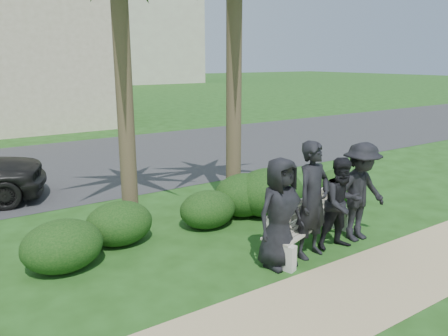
{
  "coord_description": "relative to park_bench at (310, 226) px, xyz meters",
  "views": [
    {
      "loc": [
        -4.16,
        -5.34,
        3.15
      ],
      "look_at": [
        0.06,
        1.0,
        1.24
      ],
      "focal_mm": 35.0,
      "sensor_mm": 36.0,
      "label": 1
    }
  ],
  "objects": [
    {
      "name": "hedge_b",
      "position": [
        -2.7,
        1.92,
        0.03
      ],
      "size": [
        1.18,
        0.97,
        0.77
      ],
      "primitive_type": "ellipsoid",
      "color": "black",
      "rests_on": "ground"
    },
    {
      "name": "hedge_a",
      "position": [
        -3.78,
        1.45,
        0.05
      ],
      "size": [
        1.23,
        1.02,
        0.8
      ],
      "primitive_type": "ellipsoid",
      "color": "black",
      "rests_on": "ground"
    },
    {
      "name": "hedge_e",
      "position": [
        0.42,
        1.62,
        0.15
      ],
      "size": [
        1.53,
        1.27,
        1.0
      ],
      "primitive_type": "ellipsoid",
      "color": "black",
      "rests_on": "ground"
    },
    {
      "name": "hedge_c",
      "position": [
        -1.01,
        1.73,
        0.01
      ],
      "size": [
        1.11,
        0.92,
        0.73
      ],
      "primitive_type": "ellipsoid",
      "color": "black",
      "rests_on": "ground"
    },
    {
      "name": "park_bench",
      "position": [
        0.0,
        0.0,
        0.0
      ],
      "size": [
        2.38,
        1.18,
        0.78
      ],
      "rotation": [
        0.0,
        0.0,
        0.32
      ],
      "color": "#B0A593",
      "rests_on": "ground"
    },
    {
      "name": "man_a",
      "position": [
        -0.95,
        -0.29,
        0.51
      ],
      "size": [
        0.87,
        0.59,
        1.73
      ],
      "primitive_type": "imported",
      "rotation": [
        0.0,
        0.0,
        0.05
      ],
      "color": "black",
      "rests_on": "ground"
    },
    {
      "name": "asphalt_street",
      "position": [
        -0.98,
        8.3,
        -0.35
      ],
      "size": [
        160.0,
        8.0,
        0.01
      ],
      "primitive_type": "cube",
      "color": "#2D2D30",
      "rests_on": "ground"
    },
    {
      "name": "hedge_d",
      "position": [
        -0.0,
        1.88,
        0.09
      ],
      "size": [
        1.36,
        1.12,
        0.89
      ],
      "primitive_type": "ellipsoid",
      "color": "black",
      "rests_on": "ground"
    },
    {
      "name": "man_d",
      "position": [
        0.9,
        -0.29,
        0.53
      ],
      "size": [
        1.16,
        0.69,
        1.77
      ],
      "primitive_type": "imported",
      "rotation": [
        0.0,
        0.0,
        -0.03
      ],
      "color": "black",
      "rests_on": "ground"
    },
    {
      "name": "footpath",
      "position": [
        -0.98,
        -1.5,
        -0.35
      ],
      "size": [
        30.0,
        1.6,
        0.01
      ],
      "primitive_type": "cube",
      "color": "tan",
      "rests_on": "ground"
    },
    {
      "name": "ground",
      "position": [
        -0.98,
        0.3,
        -0.35
      ],
      "size": [
        160.0,
        160.0,
        0.0
      ],
      "primitive_type": "plane",
      "color": "#1D4213",
      "rests_on": "ground"
    },
    {
      "name": "hedge_f",
      "position": [
        2.29,
        1.45,
        0.02
      ],
      "size": [
        1.14,
        0.94,
        0.74
      ],
      "primitive_type": "ellipsoid",
      "color": "black",
      "rests_on": "ground"
    },
    {
      "name": "man_b",
      "position": [
        -0.28,
        -0.31,
        0.6
      ],
      "size": [
        0.76,
        0.56,
        1.91
      ],
      "primitive_type": "imported",
      "rotation": [
        0.0,
        0.0,
        0.15
      ],
      "color": "black",
      "rests_on": "ground"
    },
    {
      "name": "man_c",
      "position": [
        0.35,
        -0.37,
        0.44
      ],
      "size": [
        0.87,
        0.74,
        1.58
      ],
      "primitive_type": "imported",
      "rotation": [
        0.0,
        0.0,
        -0.2
      ],
      "color": "black",
      "rests_on": "ground"
    },
    {
      "name": "stucco_bldg_right",
      "position": [
        -1.98,
        18.3,
        3.31
      ],
      "size": [
        8.4,
        8.4,
        7.3
      ],
      "color": "#BAAC8B",
      "rests_on": "ground"
    },
    {
      "name": "hedge_extra",
      "position": [
        0.49,
        1.73,
        0.01
      ],
      "size": [
        1.11,
        0.92,
        0.73
      ],
      "primitive_type": "ellipsoid",
      "color": "black",
      "rests_on": "ground"
    }
  ]
}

